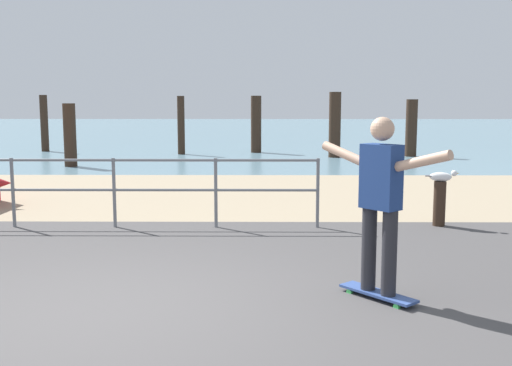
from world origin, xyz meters
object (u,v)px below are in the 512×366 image
(skateboard, at_px, (378,294))
(skateboarder, at_px, (381,195))
(bollard_short, at_px, (439,204))
(seagull, at_px, (442,176))

(skateboard, height_order, skateboarder, skateboarder)
(bollard_short, bearing_deg, seagull, -15.61)
(bollard_short, height_order, seagull, seagull)
(bollard_short, relative_size, seagull, 1.43)
(skateboard, distance_m, skateboarder, 0.95)
(skateboard, distance_m, seagull, 3.81)
(skateboard, bearing_deg, bollard_short, 65.27)
(skateboard, bearing_deg, seagull, 65.01)
(bollard_short, distance_m, seagull, 0.42)
(skateboard, bearing_deg, skateboarder, -169.38)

